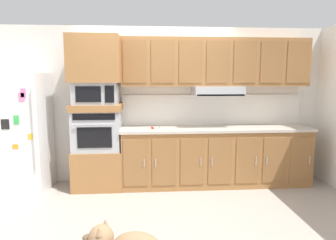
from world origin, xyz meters
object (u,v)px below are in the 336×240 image
(refrigerator, at_px, (20,133))
(built_in_oven, at_px, (98,130))
(screwdriver, at_px, (153,128))
(microwave, at_px, (97,93))

(refrigerator, distance_m, built_in_oven, 1.12)
(built_in_oven, distance_m, screwdriver, 0.85)
(refrigerator, height_order, microwave, refrigerator)
(built_in_oven, relative_size, screwdriver, 4.76)
(refrigerator, distance_m, screwdriver, 1.97)
(refrigerator, xyz_separation_m, built_in_oven, (1.12, 0.07, 0.02))
(refrigerator, relative_size, screwdriver, 11.97)
(screwdriver, bearing_deg, built_in_oven, 176.67)
(microwave, bearing_deg, built_in_oven, 179.23)
(refrigerator, xyz_separation_m, screwdriver, (1.96, 0.02, 0.05))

